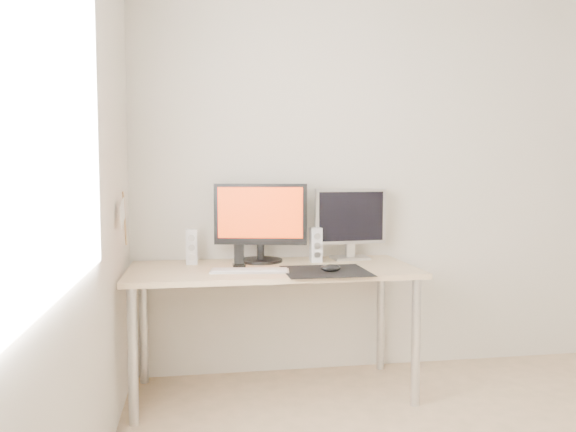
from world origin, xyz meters
TOP-DOWN VIEW (x-y plane):
  - wall_back at (0.00, 1.75)m, footprint 3.50×0.00m
  - wall_left at (-1.75, 0.00)m, footprint 0.00×3.50m
  - window_pane at (-1.74, 0.00)m, footprint 0.00×1.30m
  - mousepad at (-0.67, 1.20)m, footprint 0.45×0.40m
  - mouse at (-0.65, 1.17)m, footprint 0.11×0.06m
  - desk at (-0.93, 1.38)m, footprint 1.60×0.70m
  - main_monitor at (-0.97, 1.57)m, footprint 0.55×0.31m
  - second_monitor at (-0.42, 1.60)m, footprint 0.45×0.18m
  - speaker_left at (-1.38, 1.56)m, footprint 0.06×0.08m
  - speaker_right at (-0.65, 1.53)m, footprint 0.06×0.08m
  - keyboard at (-1.07, 1.24)m, footprint 0.43×0.18m
  - phone_dock at (-1.11, 1.42)m, footprint 0.07×0.06m
  - pennant at (-1.72, 1.24)m, footprint 0.01×0.23m

SIDE VIEW (x-z plane):
  - desk at x=-0.93m, z-range 0.29..1.02m
  - mousepad at x=-0.67m, z-range 0.73..0.73m
  - keyboard at x=-1.07m, z-range 0.73..0.75m
  - mouse at x=-0.65m, z-range 0.73..0.77m
  - phone_dock at x=-1.11m, z-range 0.71..0.83m
  - speaker_left at x=-1.38m, z-range 0.73..0.93m
  - speaker_right at x=-0.65m, z-range 0.73..0.93m
  - second_monitor at x=-0.42m, z-range 0.75..1.19m
  - main_monitor at x=-0.97m, z-range 0.75..1.22m
  - pennant at x=-1.72m, z-range 0.90..1.19m
  - wall_back at x=0.00m, z-range -0.50..3.00m
  - wall_left at x=-1.75m, z-range -0.50..3.00m
  - window_pane at x=-1.74m, z-range 0.85..2.15m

